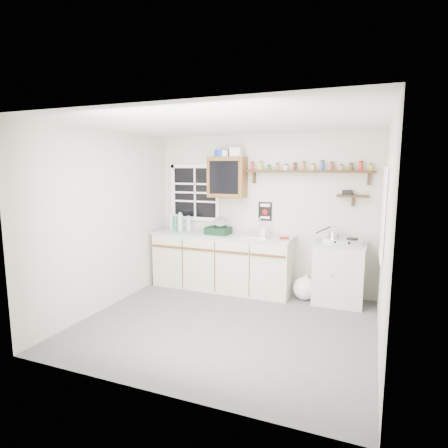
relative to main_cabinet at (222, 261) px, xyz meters
The scene contains 18 objects.
room 1.63m from the main_cabinet, 65.77° to the right, with size 3.64×3.24×2.54m.
main_cabinet is the anchor object (origin of this frame).
right_cabinet 1.84m from the main_cabinet, ahead, with size 0.73×0.57×0.91m.
sink 0.71m from the main_cabinet, ahead, with size 0.52×0.44×0.29m.
upper_cabinet 1.37m from the main_cabinet, 76.32° to the left, with size 0.60×0.32×0.65m.
upper_cabinet_clutter 1.75m from the main_cabinet, 78.85° to the left, with size 0.46×0.24×0.14m.
spice_shelf 1.98m from the main_cabinet, ahead, with size 1.91×0.18×0.35m.
secondary_shelf 2.25m from the main_cabinet, ahead, with size 0.45×0.16×0.24m.
warning_sign 1.08m from the main_cabinet, 24.36° to the left, with size 0.22×0.02×0.30m.
window_back 1.28m from the main_cabinet, 155.10° to the left, with size 0.93×0.03×0.98m.
window_right 2.68m from the main_cabinet, 17.55° to the right, with size 0.03×0.78×1.08m.
water_bottles 0.99m from the main_cabinet, behind, with size 0.40×0.17×0.32m.
dish_rack 0.55m from the main_cabinet, 114.66° to the right, with size 0.40×0.32×0.28m.
soap_bottle 0.88m from the main_cabinet, ahead, with size 0.08×0.09×0.19m, color silver.
rag 1.13m from the main_cabinet, ahead, with size 0.13×0.11×0.02m, color maroon.
hotplate 1.93m from the main_cabinet, ahead, with size 0.52×0.28×0.08m.
saucepan 1.82m from the main_cabinet, ahead, with size 0.37×0.28×0.17m.
trash_bag 1.38m from the main_cabinet, ahead, with size 0.38×0.34×0.43m.
Camera 1 is at (1.66, -4.21, 1.99)m, focal length 30.00 mm.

